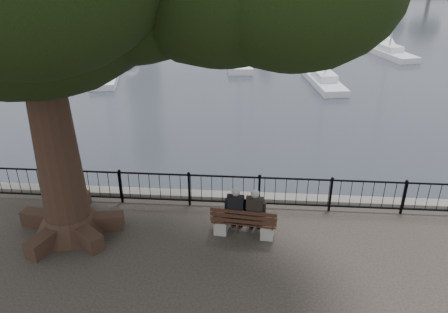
# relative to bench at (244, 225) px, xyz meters

# --- Properties ---
(harbor) EXTENTS (260.00, 260.00, 1.20)m
(harbor) POSITION_rel_bench_xyz_m (-0.62, 1.85, -0.81)
(harbor) COLOR slate
(harbor) RESTS_ON ground
(railing) EXTENTS (22.06, 0.06, 1.00)m
(railing) POSITION_rel_bench_xyz_m (-0.62, 1.35, 0.25)
(railing) COLOR black
(railing) RESTS_ON ground
(bench) EXTENTS (1.72, 0.67, 0.88)m
(bench) POSITION_rel_bench_xyz_m (0.00, 0.00, 0.00)
(bench) COLOR gray
(bench) RESTS_ON ground
(person_left) EXTENTS (0.43, 0.72, 1.40)m
(person_left) POSITION_rel_bench_xyz_m (-0.21, 0.12, 0.34)
(person_left) COLOR black
(person_left) RESTS_ON ground
(person_right) EXTENTS (0.43, 0.72, 1.40)m
(person_right) POSITION_rel_bench_xyz_m (0.27, 0.07, 0.34)
(person_right) COLOR black
(person_right) RESTS_ON ground
(sailboat_a) EXTENTS (2.48, 5.43, 9.26)m
(sailboat_a) POSITION_rel_bench_xyz_m (-9.41, 17.42, -1.02)
(sailboat_a) COLOR white
(sailboat_a) RESTS_ON ground
(sailboat_b) EXTENTS (2.04, 6.11, 13.71)m
(sailboat_b) POSITION_rel_bench_xyz_m (-1.01, 21.92, -0.93)
(sailboat_b) COLOR white
(sailboat_b) RESTS_ON ground
(sailboat_c) EXTENTS (2.34, 5.48, 10.03)m
(sailboat_c) POSITION_rel_bench_xyz_m (4.35, 17.26, -1.00)
(sailboat_c) COLOR white
(sailboat_c) RESTS_ON ground
(sailboat_d) EXTENTS (3.54, 6.23, 9.68)m
(sailboat_d) POSITION_rel_bench_xyz_m (10.37, 25.71, -1.03)
(sailboat_d) COLOR white
(sailboat_d) RESTS_ON ground
(sailboat_e) EXTENTS (2.96, 6.28, 12.70)m
(sailboat_e) POSITION_rel_bench_xyz_m (-11.68, 25.12, -0.96)
(sailboat_e) COLOR white
(sailboat_e) RESTS_ON ground
(sailboat_f) EXTENTS (3.54, 6.29, 12.73)m
(sailboat_f) POSITION_rel_bench_xyz_m (-0.19, 33.84, -0.96)
(sailboat_f) COLOR white
(sailboat_f) RESTS_ON ground
(sailboat_g) EXTENTS (3.12, 5.44, 10.56)m
(sailboat_g) POSITION_rel_bench_xyz_m (9.02, 38.15, -0.99)
(sailboat_g) COLOR white
(sailboat_g) RESTS_ON ground
(sailboat_h) EXTENTS (2.83, 4.84, 11.49)m
(sailboat_h) POSITION_rel_bench_xyz_m (-6.01, 41.55, -0.95)
(sailboat_h) COLOR white
(sailboat_h) RESTS_ON ground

